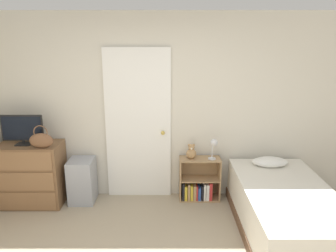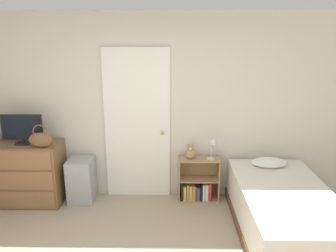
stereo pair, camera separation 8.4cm
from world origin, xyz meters
name	(u,v)px [view 2 (the right image)]	position (x,y,z in m)	size (l,w,h in m)	color
wall_back	(146,108)	(0.00, 2.21, 1.27)	(10.00, 0.06, 2.55)	beige
door_closed	(137,125)	(-0.12, 2.15, 1.05)	(0.90, 0.09, 2.10)	white
dresser	(32,173)	(-1.56, 1.91, 0.43)	(0.82, 0.49, 0.85)	brown
tv	(22,129)	(-1.61, 1.90, 1.06)	(0.54, 0.16, 0.40)	black
handbag	(41,140)	(-1.32, 1.76, 0.96)	(0.31, 0.10, 0.30)	brown
storage_bin	(82,180)	(-0.90, 1.97, 0.30)	(0.34, 0.37, 0.61)	#999EA8
bookshelf	(197,184)	(0.71, 2.03, 0.22)	(0.56, 0.25, 0.61)	tan
teddy_bear	(190,152)	(0.61, 2.03, 0.70)	(0.14, 0.14, 0.21)	tan
desk_lamp	(213,145)	(0.91, 1.99, 0.82)	(0.12, 0.12, 0.29)	silver
bed	(284,212)	(1.65, 1.19, 0.28)	(1.04, 1.95, 0.68)	brown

